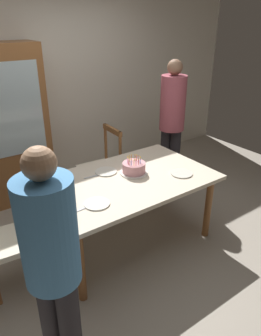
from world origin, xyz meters
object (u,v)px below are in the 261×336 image
(dining_table, at_px, (126,186))
(person_guest, at_px, (172,118))
(plate_near_celebrant, at_px, (97,203))
(chair_spindle_back, at_px, (101,168))
(birthday_cake, at_px, (134,168))
(person_celebrant, at_px, (52,260))
(plate_near_guest, at_px, (181,173))
(plate_far_side, at_px, (106,172))

(dining_table, distance_m, person_guest, 1.39)
(plate_near_celebrant, relative_size, chair_spindle_back, 0.23)
(birthday_cake, distance_m, chair_spindle_back, 0.86)
(person_celebrant, distance_m, person_guest, 2.74)
(plate_near_guest, xyz_separation_m, person_guest, (0.68, 0.90, 0.23))
(dining_table, relative_size, birthday_cake, 6.01)
(birthday_cake, bearing_deg, dining_table, -157.62)
(plate_far_side, relative_size, person_guest, 0.13)
(dining_table, relative_size, chair_spindle_back, 1.77)
(chair_spindle_back, bearing_deg, plate_far_side, -115.78)
(birthday_cake, bearing_deg, chair_spindle_back, 84.31)
(plate_near_celebrant, distance_m, plate_near_guest, 0.97)
(plate_near_celebrant, bearing_deg, plate_far_side, 51.18)
(plate_far_side, bearing_deg, person_celebrant, -133.13)
(plate_near_guest, distance_m, person_guest, 1.15)
(plate_far_side, xyz_separation_m, person_guest, (1.26, 0.43, 0.23))
(person_guest, bearing_deg, plate_far_side, -161.24)
(plate_near_guest, height_order, person_celebrant, person_celebrant)
(dining_table, height_order, chair_spindle_back, chair_spindle_back)
(dining_table, xyz_separation_m, plate_near_guest, (0.51, -0.24, 0.08))
(plate_near_celebrant, height_order, person_celebrant, person_celebrant)
(dining_table, bearing_deg, person_guest, 29.40)
(dining_table, distance_m, plate_far_side, 0.26)
(dining_table, xyz_separation_m, person_guest, (1.18, 0.67, 0.31))
(dining_table, bearing_deg, plate_far_side, 109.67)
(plate_far_side, bearing_deg, person_guest, 18.76)
(plate_near_celebrant, height_order, chair_spindle_back, chair_spindle_back)
(birthday_cake, bearing_deg, person_celebrant, -143.74)
(plate_far_side, height_order, person_guest, person_guest)
(plate_far_side, relative_size, person_celebrant, 0.14)
(dining_table, relative_size, plate_near_guest, 7.65)
(birthday_cake, relative_size, plate_far_side, 1.27)
(chair_spindle_back, height_order, person_celebrant, person_celebrant)
(plate_near_guest, height_order, chair_spindle_back, chair_spindle_back)
(birthday_cake, bearing_deg, plate_far_side, 139.67)
(plate_far_side, bearing_deg, dining_table, -70.33)
(plate_near_celebrant, relative_size, person_guest, 0.13)
(dining_table, height_order, plate_near_celebrant, plate_near_celebrant)
(birthday_cake, height_order, person_celebrant, person_celebrant)
(chair_spindle_back, relative_size, person_guest, 0.56)
(birthday_cake, height_order, chair_spindle_back, chair_spindle_back)
(person_celebrant, height_order, person_guest, person_guest)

